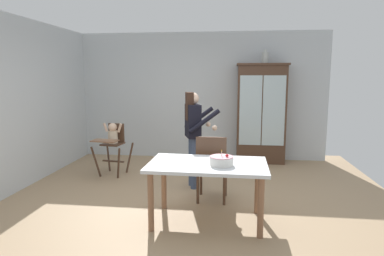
{
  "coord_description": "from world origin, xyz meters",
  "views": [
    {
      "loc": [
        0.69,
        -4.57,
        1.77
      ],
      "look_at": [
        0.05,
        0.7,
        0.95
      ],
      "focal_mm": 31.24,
      "sensor_mm": 36.0,
      "label": 1
    }
  ],
  "objects_px": {
    "china_cabinet": "(261,113)",
    "ceramic_vase": "(265,57)",
    "adult_person": "(193,128)",
    "dining_chair_far_side": "(212,164)",
    "high_chair_with_toddler": "(113,139)",
    "birthday_cake": "(222,161)",
    "dining_table": "(208,171)"
  },
  "relations": [
    {
      "from": "dining_chair_far_side",
      "to": "ceramic_vase",
      "type": "bearing_deg",
      "value": -109.08
    },
    {
      "from": "birthday_cake",
      "to": "dining_chair_far_side",
      "type": "xyz_separation_m",
      "value": [
        -0.16,
        0.73,
        -0.24
      ]
    },
    {
      "from": "china_cabinet",
      "to": "high_chair_with_toddler",
      "type": "height_order",
      "value": "china_cabinet"
    },
    {
      "from": "china_cabinet",
      "to": "birthday_cake",
      "type": "height_order",
      "value": "china_cabinet"
    },
    {
      "from": "adult_person",
      "to": "dining_chair_far_side",
      "type": "height_order",
      "value": "adult_person"
    },
    {
      "from": "china_cabinet",
      "to": "ceramic_vase",
      "type": "distance_m",
      "value": 1.13
    },
    {
      "from": "adult_person",
      "to": "dining_table",
      "type": "relative_size",
      "value": 1.07
    },
    {
      "from": "china_cabinet",
      "to": "high_chair_with_toddler",
      "type": "relative_size",
      "value": 2.14
    },
    {
      "from": "adult_person",
      "to": "dining_chair_far_side",
      "type": "xyz_separation_m",
      "value": [
        0.33,
        -0.63,
        -0.41
      ]
    },
    {
      "from": "dining_table",
      "to": "ceramic_vase",
      "type": "bearing_deg",
      "value": 73.22
    },
    {
      "from": "ceramic_vase",
      "to": "birthday_cake",
      "type": "bearing_deg",
      "value": -103.48
    },
    {
      "from": "ceramic_vase",
      "to": "birthday_cake",
      "type": "height_order",
      "value": "ceramic_vase"
    },
    {
      "from": "china_cabinet",
      "to": "dining_chair_far_side",
      "type": "bearing_deg",
      "value": -109.8
    },
    {
      "from": "adult_person",
      "to": "birthday_cake",
      "type": "xyz_separation_m",
      "value": [
        0.49,
        -1.36,
        -0.17
      ]
    },
    {
      "from": "high_chair_with_toddler",
      "to": "dining_chair_far_side",
      "type": "bearing_deg",
      "value": -23.28
    },
    {
      "from": "ceramic_vase",
      "to": "high_chair_with_toddler",
      "type": "xyz_separation_m",
      "value": [
        -2.76,
        -1.27,
        -1.5
      ]
    },
    {
      "from": "dining_table",
      "to": "birthday_cake",
      "type": "distance_m",
      "value": 0.24
    },
    {
      "from": "adult_person",
      "to": "dining_table",
      "type": "xyz_separation_m",
      "value": [
        0.32,
        -1.28,
        -0.33
      ]
    },
    {
      "from": "china_cabinet",
      "to": "dining_table",
      "type": "relative_size",
      "value": 1.42
    },
    {
      "from": "dining_table",
      "to": "dining_chair_far_side",
      "type": "height_order",
      "value": "dining_chair_far_side"
    },
    {
      "from": "dining_table",
      "to": "birthday_cake",
      "type": "bearing_deg",
      "value": -24.47
    },
    {
      "from": "high_chair_with_toddler",
      "to": "china_cabinet",
      "type": "bearing_deg",
      "value": 33.06
    },
    {
      "from": "high_chair_with_toddler",
      "to": "adult_person",
      "type": "distance_m",
      "value": 1.63
    },
    {
      "from": "high_chair_with_toddler",
      "to": "adult_person",
      "type": "relative_size",
      "value": 0.62
    },
    {
      "from": "china_cabinet",
      "to": "adult_person",
      "type": "bearing_deg",
      "value": -124.14
    },
    {
      "from": "china_cabinet",
      "to": "birthday_cake",
      "type": "bearing_deg",
      "value": -102.7
    },
    {
      "from": "adult_person",
      "to": "ceramic_vase",
      "type": "bearing_deg",
      "value": -53.2
    },
    {
      "from": "china_cabinet",
      "to": "high_chair_with_toddler",
      "type": "bearing_deg",
      "value": -155.04
    },
    {
      "from": "china_cabinet",
      "to": "dining_table",
      "type": "xyz_separation_m",
      "value": [
        -0.87,
        -3.04,
        -0.38
      ]
    },
    {
      "from": "china_cabinet",
      "to": "high_chair_with_toddler",
      "type": "xyz_separation_m",
      "value": [
        -2.71,
        -1.26,
        -0.37
      ]
    },
    {
      "from": "birthday_cake",
      "to": "high_chair_with_toddler",
      "type": "bearing_deg",
      "value": 137.31
    },
    {
      "from": "adult_person",
      "to": "birthday_cake",
      "type": "height_order",
      "value": "adult_person"
    }
  ]
}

